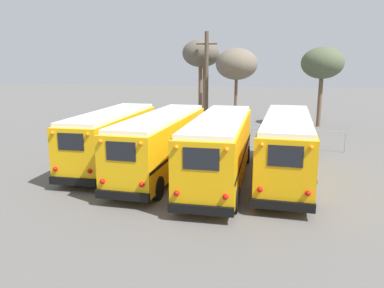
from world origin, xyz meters
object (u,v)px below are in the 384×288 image
utility_pole (206,81)px  bare_tree_3 (200,54)px  school_bus_3 (286,145)px  bare_tree_0 (237,64)px  bare_tree_2 (204,56)px  bare_tree_1 (322,64)px  school_bus_0 (112,137)px  school_bus_1 (162,142)px  school_bus_2 (220,147)px

utility_pole → bare_tree_3: (-0.99, 2.17, 2.35)m
school_bus_3 → bare_tree_3: (-7.66, 15.04, 4.93)m
utility_pole → bare_tree_0: (2.55, 0.27, 1.45)m
bare_tree_2 → utility_pole: bearing=-76.9°
school_bus_3 → bare_tree_1: (3.30, 17.96, 4.09)m
bare_tree_0 → school_bus_3: bearing=-72.6°
school_bus_0 → school_bus_1: 3.35m
school_bus_0 → bare_tree_0: bearing=66.0°
school_bus_0 → school_bus_2: school_bus_2 is taller
bare_tree_1 → bare_tree_3: 11.37m
school_bus_0 → bare_tree_1: bare_tree_1 is taller
school_bus_0 → school_bus_2: bearing=-12.5°
school_bus_0 → utility_pole: utility_pole is taller
school_bus_0 → school_bus_1: (3.27, -0.73, 0.02)m
school_bus_2 → bare_tree_1: bearing=71.0°
bare_tree_2 → bare_tree_3: size_ratio=0.99×
school_bus_3 → utility_pole: (-6.67, 12.86, 2.58)m
utility_pole → bare_tree_1: 11.30m
school_bus_1 → bare_tree_2: bare_tree_2 is taller
school_bus_0 → bare_tree_3: 15.66m
bare_tree_1 → school_bus_1: bearing=-118.2°
school_bus_3 → bare_tree_2: 20.94m
school_bus_1 → bare_tree_2: (-1.49, 19.10, 4.93)m
bare_tree_2 → school_bus_2: bearing=-76.5°
school_bus_0 → bare_tree_2: 19.10m
bare_tree_3 → utility_pole: bearing=-65.6°
school_bus_2 → bare_tree_2: 20.95m
utility_pole → bare_tree_1: utility_pole is taller
utility_pole → school_bus_2: bearing=-76.3°
school_bus_0 → school_bus_2: (6.54, -1.45, 0.06)m
school_bus_3 → school_bus_2: bearing=-161.5°
school_bus_2 → school_bus_1: bearing=167.7°
school_bus_1 → bare_tree_3: size_ratio=1.33×
bare_tree_1 → bare_tree_2: bearing=176.2°
bare_tree_3 → school_bus_0: bearing=-98.3°
school_bus_0 → bare_tree_1: 22.34m
school_bus_2 → school_bus_3: bearing=18.5°
school_bus_0 → bare_tree_3: bearing=81.7°
school_bus_1 → utility_pole: (-0.13, 13.25, 2.62)m
bare_tree_3 → bare_tree_2: bearing=95.8°
bare_tree_0 → bare_tree_3: bare_tree_3 is taller
bare_tree_1 → school_bus_2: bearing=-109.0°
school_bus_0 → utility_pole: (3.13, 12.51, 2.64)m
school_bus_1 → school_bus_3: (6.54, 0.38, 0.04)m
bare_tree_1 → bare_tree_2: (-11.33, 0.75, 0.79)m
school_bus_0 → bare_tree_2: size_ratio=1.20×
bare_tree_0 → bare_tree_2: size_ratio=0.90×
school_bus_1 → school_bus_3: size_ratio=1.00×
school_bus_1 → bare_tree_2: size_ratio=1.35×
school_bus_1 → utility_pole: size_ratio=1.26×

